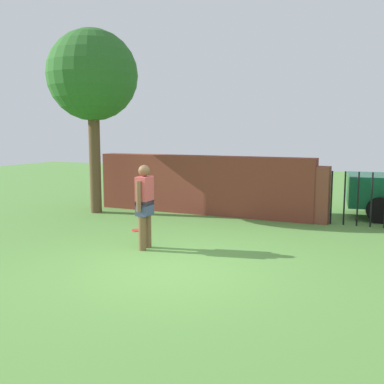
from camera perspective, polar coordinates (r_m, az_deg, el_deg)
ground_plane at (r=7.54m, az=-3.00°, el=-9.69°), size 40.00×40.00×0.00m
brick_wall at (r=12.36m, az=1.21°, el=0.92°), size 6.13×0.50×1.59m
tree at (r=12.81m, az=-12.45°, el=14.02°), size 2.44×2.44×4.96m
person at (r=8.64m, az=-6.00°, el=-1.37°), size 0.23×0.54×1.62m
fence_gate at (r=11.41m, az=20.97°, el=-0.64°), size 2.49×0.44×1.40m
frisbee_red at (r=10.40m, az=-6.89°, el=-4.82°), size 0.27×0.27×0.02m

